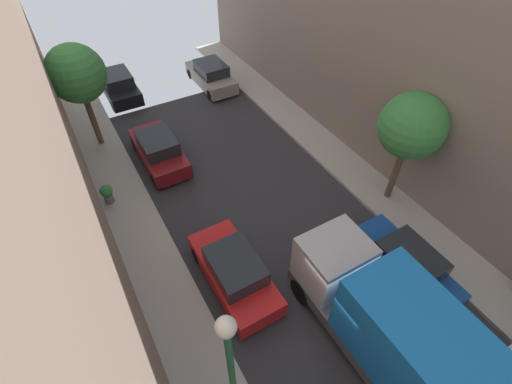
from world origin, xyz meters
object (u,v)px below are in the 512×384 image
Objects in this scene: delivery_truck at (391,328)px; lamp_post at (230,360)px; street_tree_0 at (76,74)px; parked_car_right_2 at (404,265)px; parked_car_right_3 at (211,75)px; parked_car_left_3 at (159,150)px; parked_car_left_2 at (235,272)px; parked_car_left_4 at (119,86)px; potted_plant_2 at (107,193)px; street_tree_1 at (412,127)px.

delivery_truck is 1.23× the size of lamp_post.
delivery_truck is at bearing -72.15° from street_tree_0.
street_tree_0 is at bearing 119.28° from parked_car_right_2.
parked_car_right_2 is 1.00× the size of parked_car_right_3.
parked_car_left_3 is 7.75m from parked_car_right_3.
lamp_post reaches higher than parked_car_left_2.
parked_car_right_2 is 3.36m from delivery_truck.
street_tree_0 reaches higher than parked_car_left_4.
parked_car_right_3 is 4.54× the size of potted_plant_2.
parked_car_left_4 is 0.81× the size of street_tree_0.
parked_car_left_2 is at bearing -176.72° from street_tree_1.
parked_car_right_3 is 0.81× the size of street_tree_0.
parked_car_left_3 and parked_car_right_3 have the same top height.
parked_car_right_2 is 12.29m from potted_plant_2.
street_tree_0 reaches higher than parked_car_right_3.
delivery_truck is (2.70, -4.48, 1.07)m from parked_car_left_2.
lamp_post reaches higher than parked_car_left_4.
parked_car_left_2 is 1.00× the size of parked_car_right_2.
parked_car_left_4 is 0.64× the size of delivery_truck.
parked_car_right_2 is at bearing -90.00° from parked_car_right_3.
lamp_post reaches higher than street_tree_0.
potted_plant_2 is at bearing 95.82° from lamp_post.
delivery_truck reaches higher than parked_car_left_2.
lamp_post reaches higher than potted_plant_2.
street_tree_0 is at bearing -117.03° from parked_car_left_4.
parked_car_right_2 is (5.40, -2.79, 0.00)m from parked_car_left_2.
street_tree_0 is (-2.22, 2.87, 3.24)m from parked_car_left_3.
parked_car_left_2 is at bearing -78.38° from street_tree_0.
parked_car_left_3 is 3.35m from potted_plant_2.
parked_car_left_3 is at bearing 90.00° from parked_car_left_2.
parked_car_left_3 is at bearing 136.67° from street_tree_1.
delivery_truck is 12.17m from potted_plant_2.
parked_car_left_2 is at bearing -111.81° from parked_car_right_3.
parked_car_left_4 is at bearing 163.01° from parked_car_right_3.
parked_car_right_3 is (5.40, -1.65, 0.00)m from parked_car_left_4.
street_tree_1 is 5.39× the size of potted_plant_2.
delivery_truck reaches higher than parked_car_left_4.
lamp_post is at bearing -95.76° from parked_car_left_4.
parked_car_right_3 is at bearing 41.01° from potted_plant_2.
street_tree_1 reaches higher than parked_car_left_3.
delivery_truck reaches higher than parked_car_right_2.
potted_plant_2 is 0.17× the size of lamp_post.
delivery_truck is at bearing -82.17° from parked_car_left_4.
parked_car_right_2 is 5.16m from street_tree_1.
street_tree_1 reaches higher than parked_car_left_2.
street_tree_0 is 14.48m from lamp_post.
street_tree_0 is (-2.22, 10.79, 3.24)m from parked_car_left_2.
parked_car_right_3 is at bearing 100.95° from street_tree_1.
parked_car_left_2 is 1.00× the size of parked_car_right_3.
parked_car_right_2 is at bearing -127.83° from street_tree_1.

